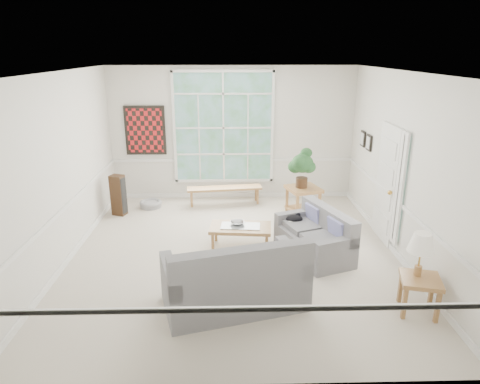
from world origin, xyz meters
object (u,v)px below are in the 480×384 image
object	(u,v)px
loveseat_front	(234,271)
end_table	(303,202)
coffee_table	(240,237)
loveseat_right	(314,233)
side_table	(419,295)

from	to	relation	value
loveseat_front	end_table	xyz separation A→B (m)	(1.47, 3.25, -0.19)
loveseat_front	end_table	distance (m)	3.57
end_table	coffee_table	bearing A→B (deg)	-132.38
loveseat_right	coffee_table	size ratio (longest dim) A/B	1.38
loveseat_front	coffee_table	xyz separation A→B (m)	(0.13, 1.78, -0.31)
loveseat_front	end_table	world-z (taller)	loveseat_front
loveseat_right	end_table	xyz separation A→B (m)	(0.12, 1.79, -0.08)
loveseat_right	side_table	bearing A→B (deg)	-79.11
coffee_table	side_table	distance (m)	3.06
loveseat_right	loveseat_front	bearing A→B (deg)	-153.83
coffee_table	side_table	bearing A→B (deg)	-36.04
loveseat_right	side_table	world-z (taller)	loveseat_right
coffee_table	side_table	world-z (taller)	side_table
coffee_table	loveseat_right	bearing A→B (deg)	-8.94
coffee_table	side_table	size ratio (longest dim) A/B	2.09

